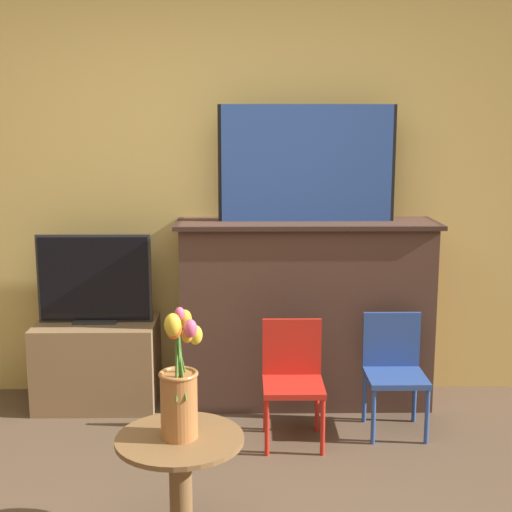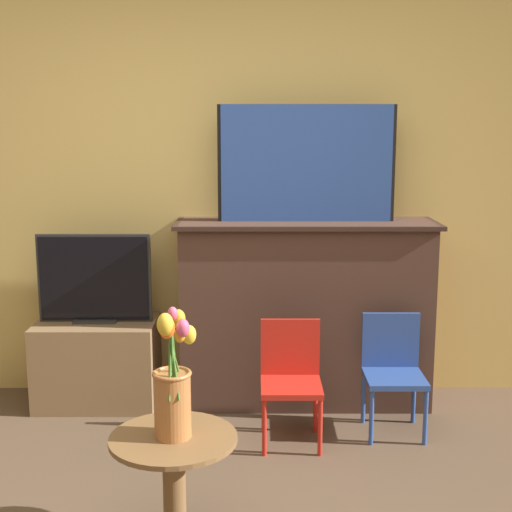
{
  "view_description": "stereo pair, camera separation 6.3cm",
  "coord_description": "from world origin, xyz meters",
  "px_view_note": "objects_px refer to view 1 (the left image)",
  "views": [
    {
      "loc": [
        0.17,
        -2.22,
        1.66
      ],
      "look_at": [
        0.23,
        1.22,
        1.02
      ],
      "focal_mm": 50.0,
      "sensor_mm": 36.0,
      "label": 1
    },
    {
      "loc": [
        0.24,
        -2.22,
        1.66
      ],
      "look_at": [
        0.23,
        1.22,
        1.02
      ],
      "focal_mm": 50.0,
      "sensor_mm": 36.0,
      "label": 2
    }
  ],
  "objects_px": {
    "painting": "(307,163)",
    "chair_red": "(293,374)",
    "chair_blue": "(394,366)",
    "tv_monitor": "(94,280)",
    "vase_tulips": "(180,388)"
  },
  "relations": [
    {
      "from": "tv_monitor",
      "to": "chair_red",
      "type": "height_order",
      "value": "tv_monitor"
    },
    {
      "from": "chair_blue",
      "to": "chair_red",
      "type": "bearing_deg",
      "value": -167.46
    },
    {
      "from": "painting",
      "to": "chair_red",
      "type": "xyz_separation_m",
      "value": [
        -0.11,
        -0.54,
        -1.08
      ]
    },
    {
      "from": "painting",
      "to": "tv_monitor",
      "type": "bearing_deg",
      "value": -178.39
    },
    {
      "from": "painting",
      "to": "vase_tulips",
      "type": "bearing_deg",
      "value": -111.08
    },
    {
      "from": "tv_monitor",
      "to": "chair_red",
      "type": "distance_m",
      "value": 1.3
    },
    {
      "from": "chair_red",
      "to": "vase_tulips",
      "type": "xyz_separation_m",
      "value": [
        -0.5,
        -1.03,
        0.32
      ]
    },
    {
      "from": "tv_monitor",
      "to": "chair_red",
      "type": "relative_size",
      "value": 1.04
    },
    {
      "from": "tv_monitor",
      "to": "vase_tulips",
      "type": "distance_m",
      "value": 1.66
    },
    {
      "from": "tv_monitor",
      "to": "vase_tulips",
      "type": "height_order",
      "value": "tv_monitor"
    },
    {
      "from": "painting",
      "to": "vase_tulips",
      "type": "height_order",
      "value": "painting"
    },
    {
      "from": "chair_blue",
      "to": "tv_monitor",
      "type": "bearing_deg",
      "value": 167.32
    },
    {
      "from": "chair_red",
      "to": "chair_blue",
      "type": "xyz_separation_m",
      "value": [
        0.56,
        0.13,
        0.0
      ]
    },
    {
      "from": "tv_monitor",
      "to": "chair_blue",
      "type": "xyz_separation_m",
      "value": [
        1.7,
        -0.38,
        -0.4
      ]
    },
    {
      "from": "chair_blue",
      "to": "painting",
      "type": "bearing_deg",
      "value": 137.58
    }
  ]
}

